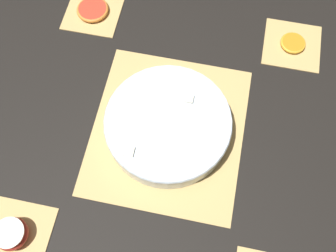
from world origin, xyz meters
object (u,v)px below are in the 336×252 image
(fruit_salad_bowl, at_px, (168,124))
(grapefruit_slice, at_px, (93,10))
(orange_slice_whole, at_px, (293,43))
(apple_half, at_px, (11,234))

(fruit_salad_bowl, bearing_deg, grapefruit_slice, -138.34)
(orange_slice_whole, height_order, grapefruit_slice, grapefruit_slice)
(fruit_salad_bowl, bearing_deg, apple_half, -41.75)
(orange_slice_whole, bearing_deg, apple_half, -41.73)
(orange_slice_whole, bearing_deg, grapefruit_slice, -90.00)
(fruit_salad_bowl, xyz_separation_m, grapefruit_slice, (-0.32, -0.28, -0.03))
(fruit_salad_bowl, distance_m, apple_half, 0.42)
(fruit_salad_bowl, distance_m, grapefruit_slice, 0.42)
(fruit_salad_bowl, height_order, orange_slice_whole, fruit_salad_bowl)
(apple_half, relative_size, orange_slice_whole, 1.07)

